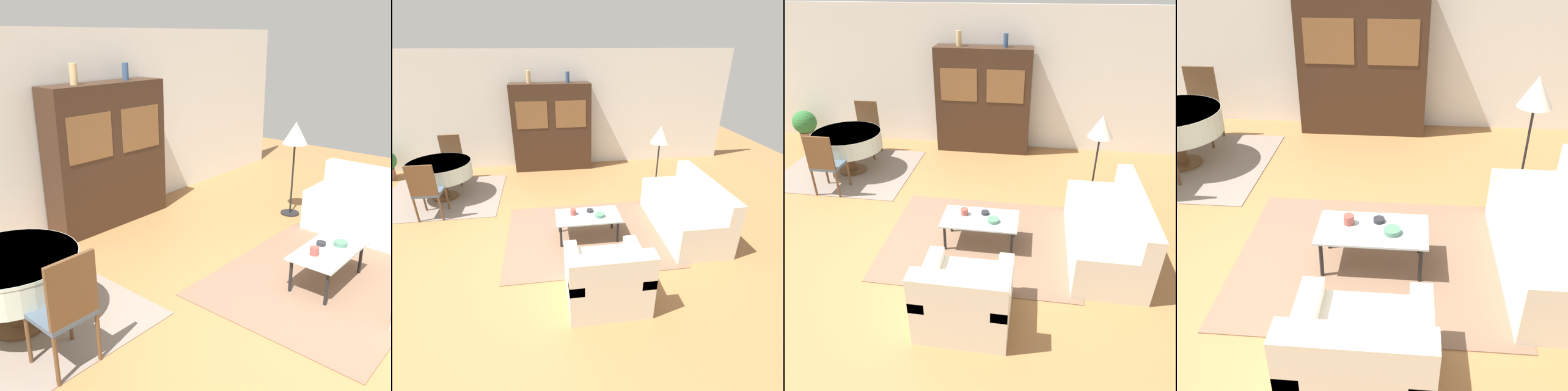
{
  "view_description": "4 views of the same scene",
  "coord_description": "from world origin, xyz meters",
  "views": [
    {
      "loc": [
        -3.36,
        -1.66,
        2.61
      ],
      "look_at": [
        0.2,
        1.4,
        0.95
      ],
      "focal_mm": 42.0,
      "sensor_mm": 36.0,
      "label": 1
    },
    {
      "loc": [
        0.4,
        -3.89,
        2.79
      ],
      "look_at": [
        0.98,
        0.16,
        0.75
      ],
      "focal_mm": 28.0,
      "sensor_mm": 36.0,
      "label": 2
    },
    {
      "loc": [
        1.59,
        -3.93,
        3.18
      ],
      "look_at": [
        0.98,
        0.16,
        0.75
      ],
      "focal_mm": 35.0,
      "sensor_mm": 36.0,
      "label": 3
    },
    {
      "loc": [
        1.26,
        -3.16,
        2.76
      ],
      "look_at": [
        0.98,
        0.16,
        0.75
      ],
      "focal_mm": 42.0,
      "sensor_mm": 36.0,
      "label": 4
    }
  ],
  "objects": [
    {
      "name": "ground_plane",
      "position": [
        0.0,
        0.0,
        0.0
      ],
      "size": [
        14.0,
        14.0,
        0.0
      ],
      "primitive_type": "plane",
      "color": "#9E6B3D"
    },
    {
      "name": "wall_back",
      "position": [
        0.0,
        3.63,
        1.35
      ],
      "size": [
        10.0,
        0.06,
        2.7
      ],
      "color": "white",
      "rests_on": "ground_plane"
    },
    {
      "name": "area_rug",
      "position": [
        0.99,
        0.23,
        0.01
      ],
      "size": [
        2.59,
        2.03,
        0.01
      ],
      "color": "brown",
      "rests_on": "ground_plane"
    },
    {
      "name": "dining_rug",
      "position": [
        -1.74,
        2.0,
        0.01
      ],
      "size": [
        2.35,
        1.95,
        0.01
      ],
      "color": "gray",
      "rests_on": "ground_plane"
    },
    {
      "name": "couch",
      "position": [
        2.62,
        0.2,
        0.31
      ],
      "size": [
        0.85,
        1.81,
        0.87
      ],
      "rotation": [
        0.0,
        0.0,
        1.57
      ],
      "color": "silver",
      "rests_on": "ground_plane"
    },
    {
      "name": "coffee_table",
      "position": [
        0.98,
        0.16,
        0.36
      ],
      "size": [
        0.99,
        0.53,
        0.39
      ],
      "color": "black",
      "rests_on": "area_rug"
    },
    {
      "name": "display_cabinet",
      "position": [
        0.57,
        3.35,
        1.01
      ],
      "size": [
        1.82,
        0.47,
        2.01
      ],
      "color": "#382316",
      "rests_on": "ground_plane"
    },
    {
      "name": "dining_table",
      "position": [
        -1.67,
        1.97,
        0.6
      ],
      "size": [
        1.19,
        1.19,
        0.74
      ],
      "color": "brown",
      "rests_on": "dining_rug"
    },
    {
      "name": "dining_chair_near",
      "position": [
        -1.67,
        1.15,
        0.58
      ],
      "size": [
        0.44,
        0.44,
        1.03
      ],
      "color": "brown",
      "rests_on": "dining_rug"
    },
    {
      "name": "floor_lamp",
      "position": [
        2.55,
        1.5,
        1.19
      ],
      "size": [
        0.36,
        0.36,
        1.42
      ],
      "color": "black",
      "rests_on": "ground_plane"
    },
    {
      "name": "cup",
      "position": [
        0.76,
        0.22,
        0.45
      ],
      "size": [
        0.1,
        0.1,
        0.09
      ],
      "color": "#9E4238",
      "rests_on": "coffee_table"
    },
    {
      "name": "bowl",
      "position": [
        1.16,
        0.11,
        0.43
      ],
      "size": [
        0.15,
        0.15,
        0.05
      ],
      "color": "#4C7A60",
      "rests_on": "coffee_table"
    },
    {
      "name": "bowl_small",
      "position": [
        1.03,
        0.28,
        0.42
      ],
      "size": [
        0.1,
        0.1,
        0.04
      ],
      "color": "#232328",
      "rests_on": "coffee_table"
    },
    {
      "name": "vase_tall",
      "position": [
        0.12,
        3.35,
        2.14
      ],
      "size": [
        0.1,
        0.1,
        0.27
      ],
      "color": "tan",
      "rests_on": "display_cabinet"
    },
    {
      "name": "vase_short",
      "position": [
        0.97,
        3.35,
        2.13
      ],
      "size": [
        0.09,
        0.09,
        0.24
      ],
      "color": "#33517A",
      "rests_on": "display_cabinet"
    }
  ]
}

